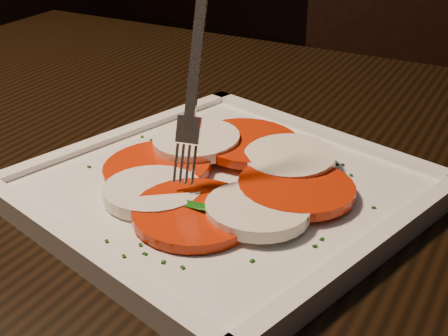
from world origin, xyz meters
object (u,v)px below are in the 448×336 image
at_px(plate, 224,191).
at_px(fork, 198,69).
at_px(chair, 394,94).
at_px(table, 238,246).

distance_m(plate, fork, 0.11).
distance_m(chair, plate, 0.95).
relative_size(table, fork, 7.70).
bearing_deg(chair, plate, -101.86).
distance_m(chair, fork, 0.98).
relative_size(chair, plate, 3.09).
bearing_deg(table, chair, 97.78).
relative_size(plate, fork, 1.84).
xyz_separation_m(chair, plate, (0.14, -0.91, 0.22)).
xyz_separation_m(plate, fork, (-0.02, -0.01, 0.11)).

